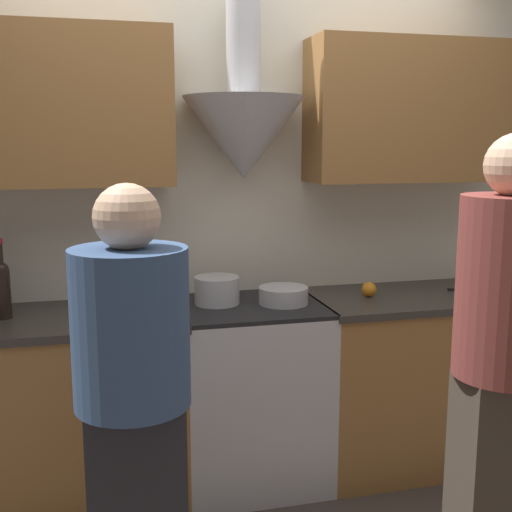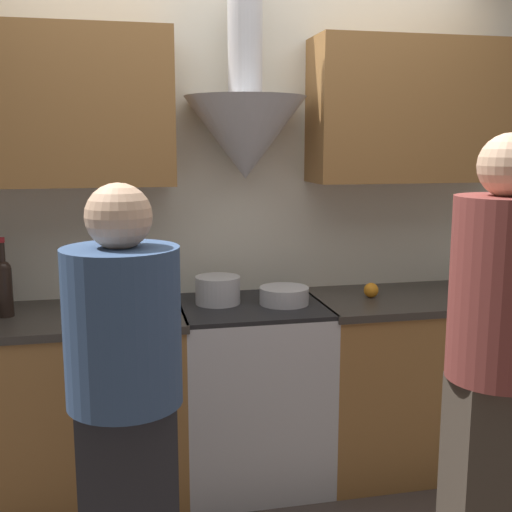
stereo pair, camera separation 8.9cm
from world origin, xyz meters
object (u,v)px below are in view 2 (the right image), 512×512
at_px(mixing_bowl, 284,296).
at_px(person_foreground_left, 125,398).
at_px(orange_fruit, 371,290).
at_px(person_foreground_right, 497,371).
at_px(stove_range, 252,392).
at_px(wine_bottle_6, 4,285).
at_px(stock_pot, 218,290).

height_order(mixing_bowl, person_foreground_left, person_foreground_left).
distance_m(orange_fruit, person_foreground_right, 1.18).
xyz_separation_m(stove_range, wine_bottle_6, (-1.11, 0.02, 0.58)).
height_order(mixing_bowl, person_foreground_right, person_foreground_right).
distance_m(stock_pot, mixing_bowl, 0.32).
bearing_deg(person_foreground_left, mixing_bowl, 48.80).
height_order(stove_range, person_foreground_right, person_foreground_right).
relative_size(wine_bottle_6, person_foreground_right, 0.21).
height_order(stove_range, orange_fruit, orange_fruit).
xyz_separation_m(stock_pot, mixing_bowl, (0.31, -0.08, -0.02)).
height_order(wine_bottle_6, person_foreground_left, person_foreground_left).
relative_size(stock_pot, orange_fruit, 2.92).
relative_size(stove_range, mixing_bowl, 3.78).
relative_size(wine_bottle_6, person_foreground_left, 0.23).
xyz_separation_m(mixing_bowl, person_foreground_left, (-0.76, -0.87, -0.10)).
distance_m(stove_range, wine_bottle_6, 1.25).
bearing_deg(stove_range, orange_fruit, 0.64).
bearing_deg(person_foreground_left, stock_pot, 64.43).
distance_m(stock_pot, orange_fruit, 0.76).
xyz_separation_m(wine_bottle_6, person_foreground_right, (1.66, -1.19, -0.10)).
xyz_separation_m(mixing_bowl, person_foreground_right, (0.40, -1.14, 0.00)).
bearing_deg(person_foreground_left, orange_fruit, 36.57).
xyz_separation_m(stove_range, person_foreground_left, (-0.61, -0.89, 0.38)).
height_order(person_foreground_left, person_foreground_right, person_foreground_right).
xyz_separation_m(wine_bottle_6, mixing_bowl, (1.26, -0.04, -0.10)).
xyz_separation_m(stove_range, person_foreground_right, (0.55, -1.17, 0.48)).
xyz_separation_m(stove_range, mixing_bowl, (0.15, -0.03, 0.48)).
height_order(wine_bottle_6, orange_fruit, wine_bottle_6).
height_order(stove_range, person_foreground_left, person_foreground_left).
height_order(stove_range, wine_bottle_6, wine_bottle_6).
xyz_separation_m(stove_range, orange_fruit, (0.61, 0.01, 0.48)).
relative_size(mixing_bowl, person_foreground_right, 0.14).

